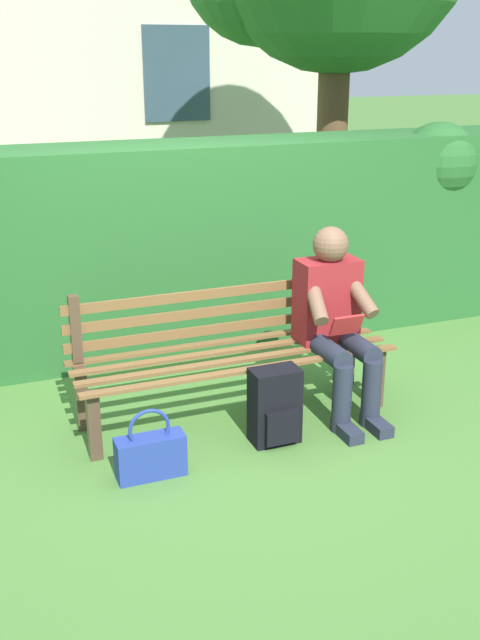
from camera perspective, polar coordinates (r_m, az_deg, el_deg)
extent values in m
plane|color=#477533|center=(4.71, -0.45, -7.34)|extent=(60.00, 60.00, 0.00)
cube|color=#4C3828|center=(4.84, 10.35, -4.26)|extent=(0.07, 0.07, 0.40)
cube|color=#4C3828|center=(4.25, -11.02, -7.87)|extent=(0.07, 0.07, 0.40)
cube|color=#4C3828|center=(5.14, 8.20, -2.71)|extent=(0.07, 0.07, 0.40)
cube|color=#4C3828|center=(4.58, -11.91, -5.82)|extent=(0.07, 0.07, 0.40)
cube|color=brown|center=(4.75, -1.49, -1.68)|extent=(1.96, 0.06, 0.02)
cube|color=brown|center=(4.61, -0.81, -2.35)|extent=(1.96, 0.06, 0.02)
cube|color=brown|center=(4.47, -0.10, -3.05)|extent=(1.96, 0.06, 0.02)
cube|color=brown|center=(4.34, 0.66, -3.80)|extent=(1.96, 0.06, 0.02)
cube|color=#4C3828|center=(5.02, 8.21, 1.94)|extent=(0.06, 0.06, 0.41)
cube|color=#4C3828|center=(4.46, -12.39, -0.67)|extent=(0.06, 0.06, 0.41)
cube|color=brown|center=(4.70, -1.45, -0.62)|extent=(1.96, 0.02, 0.06)
cube|color=brown|center=(4.66, -1.47, 0.72)|extent=(1.96, 0.02, 0.06)
cube|color=brown|center=(4.63, -1.48, 2.09)|extent=(1.96, 0.02, 0.06)
cube|color=maroon|center=(4.71, 6.60, 1.52)|extent=(0.38, 0.22, 0.52)
sphere|color=brown|center=(4.59, 6.89, 5.70)|extent=(0.22, 0.22, 0.22)
cylinder|color=#232838|center=(4.67, 8.77, -1.90)|extent=(0.13, 0.42, 0.13)
cylinder|color=#232838|center=(4.57, 6.59, -2.25)|extent=(0.13, 0.42, 0.13)
cylinder|color=#232838|center=(4.59, 9.92, -5.48)|extent=(0.12, 0.12, 0.42)
cylinder|color=#232838|center=(4.50, 7.73, -5.91)|extent=(0.12, 0.12, 0.42)
cube|color=#232838|center=(4.61, 10.31, -7.85)|extent=(0.10, 0.24, 0.07)
cube|color=#232838|center=(4.52, 8.12, -8.33)|extent=(0.10, 0.24, 0.07)
cylinder|color=brown|center=(4.65, 9.07, 1.93)|extent=(0.14, 0.32, 0.26)
cylinder|color=brown|center=(4.51, 5.77, 1.52)|extent=(0.14, 0.32, 0.26)
cube|color=#B22626|center=(4.52, 8.09, -0.38)|extent=(0.20, 0.07, 0.13)
cube|color=#265B28|center=(5.75, -1.97, 5.81)|extent=(6.33, 0.71, 1.52)
sphere|color=#265B28|center=(6.44, 14.79, 11.52)|extent=(0.64, 0.64, 0.64)
cylinder|color=brown|center=(7.83, 6.94, 13.00)|extent=(0.31, 0.31, 2.49)
cube|color=#334756|center=(10.37, -4.81, 18.10)|extent=(0.90, 0.04, 1.20)
cube|color=black|center=(4.35, 2.65, -6.50)|extent=(0.28, 0.17, 0.45)
cube|color=black|center=(4.30, 3.20, -8.14)|extent=(0.20, 0.04, 0.20)
cylinder|color=black|center=(4.45, 3.12, -5.53)|extent=(0.04, 0.04, 0.27)
cylinder|color=black|center=(4.39, 1.11, -5.88)|extent=(0.04, 0.04, 0.27)
cube|color=navy|center=(4.08, -6.79, -10.25)|extent=(0.37, 0.14, 0.23)
torus|color=navy|center=(4.00, -6.89, -8.18)|extent=(0.23, 0.02, 0.23)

